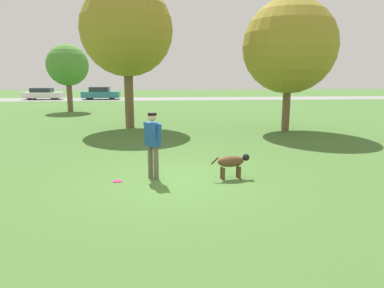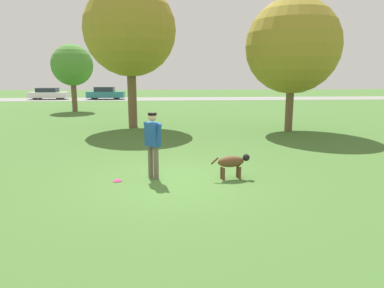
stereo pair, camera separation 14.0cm
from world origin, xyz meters
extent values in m
plane|color=#426B2D|center=(0.00, 0.00, 0.00)|extent=(120.00, 120.00, 0.00)
cube|color=gray|center=(0.00, 31.87, 0.01)|extent=(120.00, 6.00, 0.01)
cylinder|color=#665B4C|center=(-0.37, 0.08, 0.42)|extent=(0.18, 0.18, 0.84)
cylinder|color=#665B4C|center=(-0.51, 0.24, 0.42)|extent=(0.18, 0.18, 0.84)
cube|color=#1E4C93|center=(-0.44, 0.16, 1.14)|extent=(0.43, 0.44, 0.60)
cylinder|color=#1E4C93|center=(-0.29, 0.00, 1.14)|extent=(0.21, 0.22, 0.60)
cylinder|color=#1E4C93|center=(-0.59, 0.33, 1.14)|extent=(0.21, 0.22, 0.60)
sphere|color=tan|center=(-0.44, 0.16, 1.58)|extent=(0.30, 0.30, 0.21)
cylinder|color=black|center=(-0.44, 0.16, 1.66)|extent=(0.31, 0.31, 0.06)
ellipsoid|color=brown|center=(1.53, -0.03, 0.45)|extent=(0.74, 0.41, 0.29)
ellipsoid|color=black|center=(1.72, 0.01, 0.40)|extent=(0.19, 0.23, 0.16)
sphere|color=black|center=(1.94, 0.05, 0.53)|extent=(0.21, 0.21, 0.18)
cylinder|color=brown|center=(1.73, 0.09, 0.15)|extent=(0.08, 0.08, 0.31)
cylinder|color=brown|center=(1.76, -0.07, 0.15)|extent=(0.08, 0.08, 0.31)
cylinder|color=brown|center=(1.30, 0.01, 0.15)|extent=(0.08, 0.08, 0.31)
cylinder|color=brown|center=(1.33, -0.14, 0.15)|extent=(0.08, 0.08, 0.31)
cylinder|color=brown|center=(1.10, -0.10, 0.49)|extent=(0.22, 0.09, 0.19)
cylinder|color=#E52366|center=(-1.33, -0.04, 0.01)|extent=(0.22, 0.22, 0.02)
torus|color=#E52366|center=(-1.33, -0.04, 0.01)|extent=(0.23, 0.23, 0.02)
cylinder|color=brown|center=(-6.98, 18.09, 1.13)|extent=(0.39, 0.39, 2.27)
sphere|color=#4C8938|center=(-6.98, 18.09, 3.40)|extent=(3.02, 3.02, 3.02)
cylinder|color=brown|center=(-1.82, 9.35, 1.56)|extent=(0.45, 0.45, 3.12)
sphere|color=olive|center=(-1.82, 9.35, 4.82)|extent=(4.52, 4.52, 4.52)
cylinder|color=brown|center=(5.75, 7.51, 1.16)|extent=(0.36, 0.36, 2.32)
sphere|color=olive|center=(5.75, 7.51, 3.94)|extent=(4.32, 4.32, 4.32)
cube|color=white|center=(-13.44, 32.09, 0.52)|extent=(4.31, 1.77, 0.63)
cube|color=#232D38|center=(-13.57, 32.09, 1.07)|extent=(2.25, 1.51, 0.47)
cylinder|color=black|center=(-12.14, 32.82, 0.29)|extent=(0.58, 0.21, 0.57)
cylinder|color=black|center=(-12.16, 31.34, 0.29)|extent=(0.58, 0.21, 0.57)
cylinder|color=black|center=(-14.72, 32.85, 0.29)|extent=(0.58, 0.21, 0.57)
cylinder|color=black|center=(-14.74, 31.36, 0.29)|extent=(0.58, 0.21, 0.57)
cube|color=teal|center=(-6.97, 31.75, 0.55)|extent=(4.16, 1.80, 0.68)
cube|color=#232D38|center=(-7.09, 31.75, 1.14)|extent=(2.16, 1.54, 0.52)
cylinder|color=black|center=(-5.72, 32.52, 0.29)|extent=(0.58, 0.20, 0.58)
cylinder|color=black|center=(-5.72, 30.97, 0.29)|extent=(0.58, 0.20, 0.58)
cylinder|color=black|center=(-8.21, 32.53, 0.29)|extent=(0.58, 0.20, 0.58)
cylinder|color=black|center=(-8.22, 30.98, 0.29)|extent=(0.58, 0.20, 0.58)
camera|label=1|loc=(-0.23, -8.36, 2.57)|focal=32.00mm
camera|label=2|loc=(-0.09, -8.37, 2.57)|focal=32.00mm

